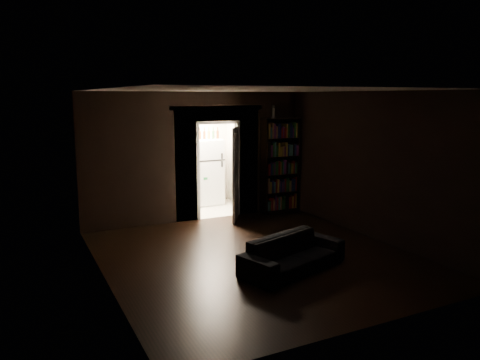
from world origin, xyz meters
name	(u,v)px	position (x,y,z in m)	size (l,w,h in m)	color
ground	(257,257)	(0.00, 0.00, 0.00)	(5.50, 5.50, 0.00)	black
room_walls	(229,152)	(-0.01, 1.07, 1.68)	(5.02, 5.61, 2.84)	black
kitchen_alcove	(200,158)	(0.50, 3.87, 1.21)	(2.20, 1.80, 2.60)	#B9B4A1
sofa	(293,248)	(0.24, -0.75, 0.35)	(1.83, 0.79, 0.70)	black
bookshelf	(280,166)	(2.00, 2.56, 1.10)	(0.90, 0.32, 2.20)	black
refrigerator	(206,172)	(0.76, 4.11, 0.82)	(0.74, 0.68, 1.65)	white
door	(235,174)	(0.74, 2.37, 1.02)	(0.85, 0.05, 2.05)	white
figurine	(273,112)	(1.82, 2.60, 2.35)	(0.10, 0.10, 0.30)	white
bottles	(209,133)	(0.84, 4.09, 1.79)	(0.71, 0.09, 0.29)	black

